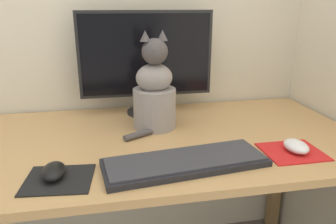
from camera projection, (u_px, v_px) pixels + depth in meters
The scene contains 8 objects.
desk at pixel (151, 159), 1.16m from camera, with size 1.47×0.73×0.71m.
monitor at pixel (146, 59), 1.32m from camera, with size 0.54×0.17×0.42m.
keyboard at pixel (185, 162), 0.94m from camera, with size 0.48×0.22×0.02m.
mousepad_left at pixel (59, 179), 0.86m from camera, with size 0.19×0.17×0.00m.
mousepad_right at pixel (292, 152), 1.02m from camera, with size 0.18×0.16×0.00m.
computer_mouse_left at pixel (54, 171), 0.86m from camera, with size 0.06×0.10×0.03m.
computer_mouse_right at pixel (296, 146), 1.01m from camera, with size 0.07×0.10×0.03m.
cat at pixel (154, 93), 1.19m from camera, with size 0.21×0.22×0.36m.
Camera 1 is at (-0.14, -1.04, 1.15)m, focal length 35.00 mm.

